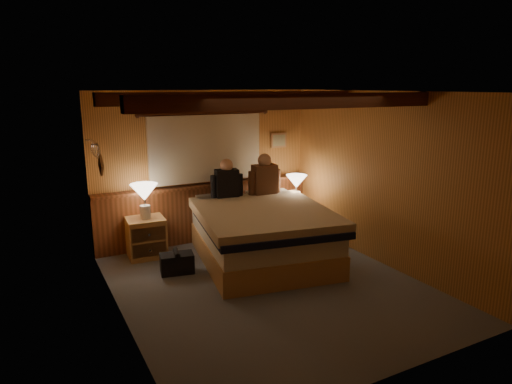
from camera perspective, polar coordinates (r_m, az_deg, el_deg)
floor at (r=5.89m, az=1.61°, el=-11.63°), size 4.20×4.20×0.00m
ceiling at (r=5.34m, az=1.78°, el=12.43°), size 4.20×4.20×0.00m
wall_back at (r=7.35m, az=-6.39°, el=3.17°), size 3.60×0.00×3.60m
wall_left at (r=4.89m, az=-17.03°, el=-2.46°), size 0.00×4.20×4.20m
wall_right at (r=6.55m, az=15.55°, el=1.52°), size 0.00×4.20×4.20m
wall_front at (r=3.88m, az=17.23°, el=-6.56°), size 3.60×0.00×3.60m
wainscot at (r=7.45m, az=-6.07°, el=-2.32°), size 3.60×0.23×0.94m
curtain_window at (r=7.24m, az=-6.25°, el=5.59°), size 2.18×0.09×1.11m
ceiling_beams at (r=5.47m, az=0.98°, el=11.52°), size 3.60×1.65×0.16m
coat_rail at (r=6.34m, az=-19.36°, el=5.18°), size 0.05×0.55×0.24m
framed_print at (r=7.87m, az=2.84°, el=6.47°), size 0.30×0.04×0.25m
bed at (r=6.58m, az=0.65°, el=-5.09°), size 2.09×2.55×0.78m
nightstand_left at (r=6.92m, az=-13.57°, el=-5.53°), size 0.56×0.51×0.59m
nightstand_right at (r=7.62m, az=5.36°, el=-3.43°), size 0.62×0.58×0.59m
lamp_left at (r=6.73m, az=-13.79°, el=-0.29°), size 0.39×0.39×0.51m
lamp_right at (r=7.49m, az=5.08°, el=1.13°), size 0.34×0.34×0.45m
person_left at (r=7.07m, az=-3.68°, el=1.33°), size 0.51×0.26×0.63m
person_right at (r=7.26m, az=1.07°, el=1.84°), size 0.56×0.23×0.68m
duffel_bag at (r=6.30m, az=-9.86°, el=-8.72°), size 0.48×0.35×0.32m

